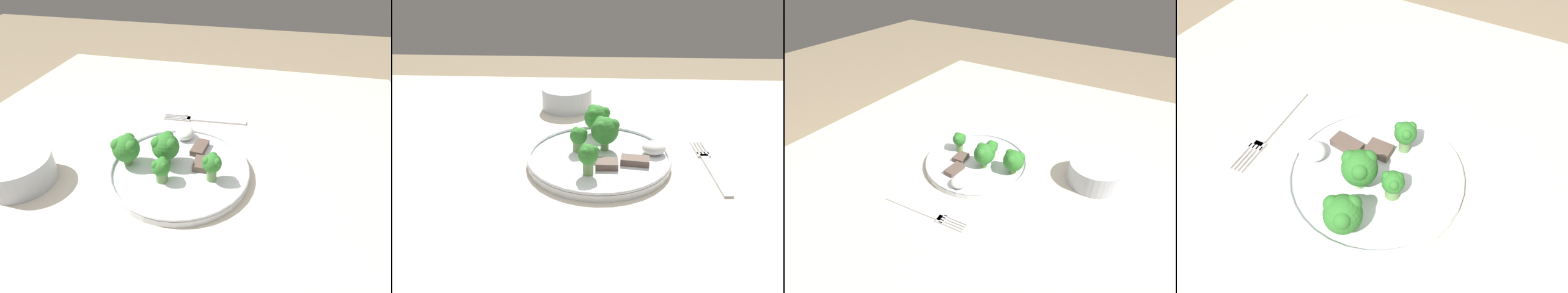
# 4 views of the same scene
# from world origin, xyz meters

# --- Properties ---
(table) EXTENTS (1.24, 1.05, 0.75)m
(table) POSITION_xyz_m (0.00, 0.00, 0.66)
(table) COLOR beige
(table) RESTS_ON ground_plane
(dinner_plate) EXTENTS (0.26, 0.26, 0.02)m
(dinner_plate) POSITION_xyz_m (0.06, -0.02, 0.76)
(dinner_plate) COLOR white
(dinner_plate) RESTS_ON table
(fork) EXTENTS (0.03, 0.20, 0.00)m
(fork) POSITION_xyz_m (0.26, -0.03, 0.76)
(fork) COLOR silver
(fork) RESTS_ON table
(cream_bowl) EXTENTS (0.12, 0.12, 0.05)m
(cream_bowl) POSITION_xyz_m (-0.03, 0.26, 0.78)
(cream_bowl) COLOR #B7BCC6
(cream_bowl) RESTS_ON table
(broccoli_floret_near_rim_left) EXTENTS (0.04, 0.03, 0.05)m
(broccoli_floret_near_rim_left) POSITION_xyz_m (0.04, -0.08, 0.80)
(broccoli_floret_near_rim_left) COLOR #709E56
(broccoli_floret_near_rim_left) RESTS_ON dinner_plate
(broccoli_floret_center_left) EXTENTS (0.05, 0.05, 0.06)m
(broccoli_floret_center_left) POSITION_xyz_m (0.05, 0.08, 0.80)
(broccoli_floret_center_left) COLOR #709E56
(broccoli_floret_center_left) RESTS_ON dinner_plate
(broccoli_floret_back_left) EXTENTS (0.03, 0.03, 0.05)m
(broccoli_floret_back_left) POSITION_xyz_m (0.02, 0.01, 0.79)
(broccoli_floret_back_left) COLOR #709E56
(broccoli_floret_back_left) RESTS_ON dinner_plate
(broccoli_floret_front_left) EXTENTS (0.05, 0.05, 0.06)m
(broccoli_floret_front_left) POSITION_xyz_m (0.07, 0.01, 0.81)
(broccoli_floret_front_left) COLOR #709E56
(broccoli_floret_front_left) RESTS_ON dinner_plate
(meat_slice_front_slice) EXTENTS (0.04, 0.03, 0.01)m
(meat_slice_front_slice) POSITION_xyz_m (0.07, -0.06, 0.77)
(meat_slice_front_slice) COLOR brown
(meat_slice_front_slice) RESTS_ON dinner_plate
(meat_slice_middle_slice) EXTENTS (0.05, 0.03, 0.01)m
(meat_slice_middle_slice) POSITION_xyz_m (0.12, -0.04, 0.77)
(meat_slice_middle_slice) COLOR brown
(meat_slice_middle_slice) RESTS_ON dinner_plate
(sauce_dollop) EXTENTS (0.04, 0.04, 0.02)m
(sauce_dollop) POSITION_xyz_m (0.16, 0.00, 0.78)
(sauce_dollop) COLOR white
(sauce_dollop) RESTS_ON dinner_plate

